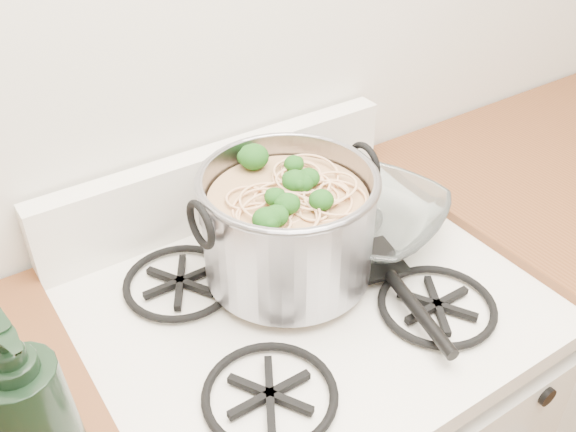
{
  "coord_description": "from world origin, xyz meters",
  "views": [
    {
      "loc": [
        -0.49,
        0.59,
        1.68
      ],
      "look_at": [
        0.0,
        1.33,
        1.04
      ],
      "focal_mm": 40.0,
      "sensor_mm": 36.0,
      "label": 1
    }
  ],
  "objects_px": {
    "stock_pot": "(288,226)",
    "spatula": "(376,256)",
    "glass_bowl": "(361,226)",
    "bottle": "(28,407)"
  },
  "relations": [
    {
      "from": "spatula",
      "to": "glass_bowl",
      "type": "bearing_deg",
      "value": 80.77
    },
    {
      "from": "stock_pot",
      "to": "glass_bowl",
      "type": "bearing_deg",
      "value": 3.49
    },
    {
      "from": "bottle",
      "to": "spatula",
      "type": "bearing_deg",
      "value": 1.83
    },
    {
      "from": "stock_pot",
      "to": "bottle",
      "type": "height_order",
      "value": "bottle"
    },
    {
      "from": "glass_bowl",
      "to": "bottle",
      "type": "relative_size",
      "value": 0.42
    },
    {
      "from": "glass_bowl",
      "to": "bottle",
      "type": "distance_m",
      "value": 0.69
    },
    {
      "from": "stock_pot",
      "to": "spatula",
      "type": "bearing_deg",
      "value": -26.03
    },
    {
      "from": "spatula",
      "to": "glass_bowl",
      "type": "relative_size",
      "value": 2.55
    },
    {
      "from": "spatula",
      "to": "glass_bowl",
      "type": "height_order",
      "value": "glass_bowl"
    },
    {
      "from": "stock_pot",
      "to": "spatula",
      "type": "distance_m",
      "value": 0.18
    }
  ]
}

